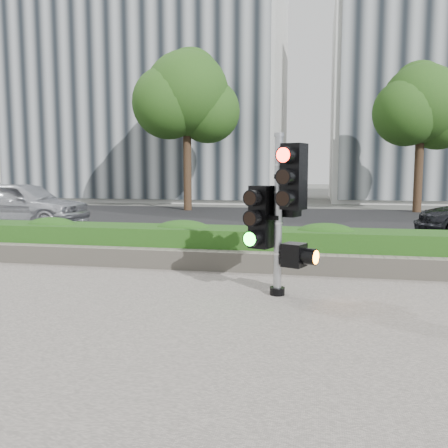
{
  "coord_description": "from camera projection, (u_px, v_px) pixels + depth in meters",
  "views": [
    {
      "loc": [
        1.38,
        -6.19,
        1.78
      ],
      "look_at": [
        0.0,
        0.6,
        1.0
      ],
      "focal_mm": 38.0,
      "sensor_mm": 36.0,
      "label": 1
    }
  ],
  "objects": [
    {
      "name": "car_silver",
      "position": [
        23.0,
        204.0,
        15.19
      ],
      "size": [
        4.34,
        1.98,
        1.44
      ],
      "primitive_type": "imported",
      "rotation": [
        0.0,
        0.0,
        1.5
      ],
      "color": "silver",
      "rests_on": "road"
    },
    {
      "name": "tree_left",
      "position": [
        187.0,
        97.0,
        21.01
      ],
      "size": [
        4.61,
        4.03,
        7.34
      ],
      "color": "black",
      "rests_on": "ground"
    },
    {
      "name": "tree_right",
      "position": [
        421.0,
        107.0,
        20.06
      ],
      "size": [
        4.1,
        3.58,
        6.53
      ],
      "color": "black",
      "rests_on": "ground"
    },
    {
      "name": "building_left",
      "position": [
        155.0,
        80.0,
        29.85
      ],
      "size": [
        16.0,
        9.0,
        15.0
      ],
      "primitive_type": "cube",
      "color": "#B7B7B2",
      "rests_on": "ground"
    },
    {
      "name": "traffic_signal",
      "position": [
        281.0,
        207.0,
        6.61
      ],
      "size": [
        0.84,
        0.71,
        2.27
      ],
      "rotation": [
        0.0,
        0.0,
        -0.4
      ],
      "color": "black",
      "rests_on": "sidewalk"
    },
    {
      "name": "stone_wall",
      "position": [
        239.0,
        261.0,
        8.33
      ],
      "size": [
        12.0,
        0.32,
        0.34
      ],
      "primitive_type": "cube",
      "color": "gray",
      "rests_on": "sidewalk"
    },
    {
      "name": "curb",
      "position": [
        249.0,
        257.0,
        9.56
      ],
      "size": [
        60.0,
        0.25,
        0.12
      ],
      "primitive_type": "cube",
      "color": "gray",
      "rests_on": "ground"
    },
    {
      "name": "road",
      "position": [
        278.0,
        223.0,
        16.24
      ],
      "size": [
        60.0,
        13.0,
        0.02
      ],
      "primitive_type": "cube",
      "color": "black",
      "rests_on": "ground"
    },
    {
      "name": "sidewalk",
      "position": [
        152.0,
        378.0,
        4.06
      ],
      "size": [
        16.0,
        11.0,
        0.03
      ],
      "primitive_type": "cube",
      "color": "#9E9389",
      "rests_on": "ground"
    },
    {
      "name": "hedge",
      "position": [
        244.0,
        246.0,
        8.94
      ],
      "size": [
        12.0,
        1.0,
        0.68
      ],
      "primitive_type": "cube",
      "color": "#357724",
      "rests_on": "sidewalk"
    },
    {
      "name": "ground",
      "position": [
        215.0,
        301.0,
        6.5
      ],
      "size": [
        120.0,
        120.0,
        0.0
      ],
      "primitive_type": "plane",
      "color": "#51514C",
      "rests_on": "ground"
    }
  ]
}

